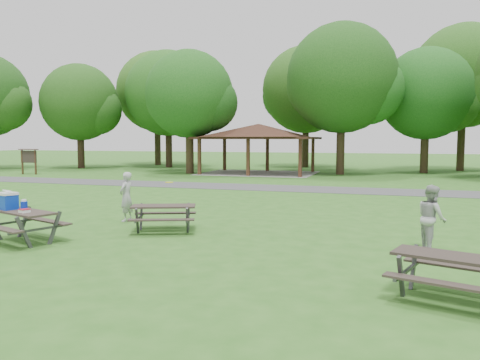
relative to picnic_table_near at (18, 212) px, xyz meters
name	(u,v)px	position (x,y,z in m)	size (l,w,h in m)	color
ground	(152,245)	(3.40, 0.69, -0.76)	(160.00, 160.00, 0.00)	#2B601B
asphalt_path	(280,188)	(3.40, 14.69, -0.75)	(120.00, 3.20, 0.02)	#424244
pavilion	(259,133)	(-0.60, 24.69, 2.30)	(8.60, 7.01, 3.76)	#3D2516
notice_board	(29,157)	(-16.60, 18.69, 0.55)	(1.60, 0.30, 1.88)	#352113
tree_row_b	(81,105)	(-17.52, 26.22, 4.91)	(7.14, 6.80, 9.28)	black
tree_row_c	(169,96)	(-10.51, 29.72, 5.78)	(8.19, 7.80, 10.67)	black
tree_row_d	(190,97)	(-5.52, 23.22, 5.01)	(6.93, 6.60, 9.27)	#312315
tree_row_e	(343,82)	(5.50, 25.72, 6.02)	(8.40, 8.00, 11.02)	black
tree_row_f	(427,96)	(11.48, 29.22, 5.08)	(7.35, 7.00, 9.55)	#2E2114
tree_deep_a	(158,94)	(-13.50, 33.22, 6.37)	(8.40, 8.00, 11.38)	#302315
tree_deep_b	(307,92)	(1.50, 33.72, 6.13)	(8.40, 8.00, 11.13)	black
tree_deep_c	(465,79)	(14.50, 32.72, 6.69)	(8.82, 8.40, 11.90)	#332216
picnic_table_near	(18,212)	(0.00, 0.00, 0.00)	(2.30, 2.07, 1.32)	#302622
picnic_table_middle	(164,211)	(2.90, 2.31, -0.19)	(2.17, 1.97, 0.77)	#2F2621
picnic_table_far	(451,266)	(9.94, -1.40, -0.19)	(2.12, 1.89, 0.77)	#2A231E
frisbee_in_flight	(169,182)	(2.64, 3.21, 0.55)	(0.29, 0.29, 0.02)	yellow
frisbee_thrower	(126,197)	(1.02, 3.43, 0.02)	(0.57, 0.38, 1.57)	#A7A8AA
frisbee_catcher	(432,218)	(9.91, 2.23, 0.01)	(0.75, 0.58, 1.54)	#AAAAAD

